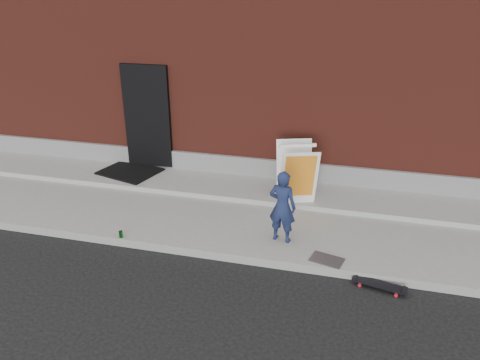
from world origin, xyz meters
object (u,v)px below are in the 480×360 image
(child, at_px, (282,207))
(pizza_sign, at_px, (297,173))
(soda_can, at_px, (121,234))
(skateboard, at_px, (379,285))

(child, bearing_deg, pizza_sign, -81.83)
(child, xyz_separation_m, pizza_sign, (0.05, 1.35, 0.04))
(soda_can, bearing_deg, child, 12.61)
(pizza_sign, bearing_deg, child, -92.08)
(skateboard, distance_m, pizza_sign, 2.72)
(child, distance_m, soda_can, 2.77)
(pizza_sign, bearing_deg, skateboard, -53.80)
(child, height_order, pizza_sign, child)
(soda_can, bearing_deg, pizza_sign, 35.72)
(pizza_sign, height_order, soda_can, pizza_sign)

